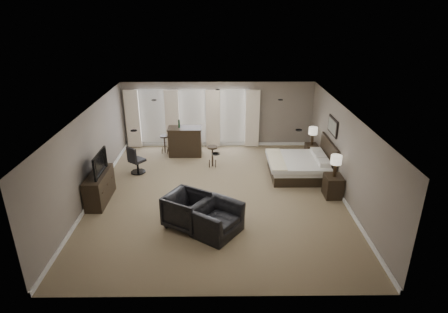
{
  "coord_description": "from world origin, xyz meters",
  "views": [
    {
      "loc": [
        0.1,
        -10.09,
        5.48
      ],
      "look_at": [
        0.2,
        0.4,
        1.1
      ],
      "focal_mm": 30.0,
      "sensor_mm": 36.0,
      "label": 1
    }
  ],
  "objects_px": {
    "nightstand_near": "(333,186)",
    "bar_counter": "(185,141)",
    "desk_chair": "(137,160)",
    "bar_stool_left": "(165,144)",
    "tv": "(97,171)",
    "lamp_near": "(335,166)",
    "armchair_near": "(216,215)",
    "nightstand_far": "(311,152)",
    "lamp_far": "(313,136)",
    "armchair_far": "(187,208)",
    "bar_stool_right": "(212,156)",
    "bed": "(295,159)",
    "dresser": "(100,187)"
  },
  "relations": [
    {
      "from": "tv",
      "to": "armchair_far",
      "type": "relative_size",
      "value": 1.12
    },
    {
      "from": "nightstand_near",
      "to": "armchair_far",
      "type": "bearing_deg",
      "value": -159.94
    },
    {
      "from": "lamp_far",
      "to": "bar_stool_right",
      "type": "bearing_deg",
      "value": -170.03
    },
    {
      "from": "bar_stool_left",
      "to": "armchair_far",
      "type": "bearing_deg",
      "value": -75.92
    },
    {
      "from": "bed",
      "to": "bar_counter",
      "type": "distance_m",
      "value": 4.25
    },
    {
      "from": "nightstand_far",
      "to": "tv",
      "type": "height_order",
      "value": "tv"
    },
    {
      "from": "nightstand_near",
      "to": "bar_counter",
      "type": "bearing_deg",
      "value": 144.9
    },
    {
      "from": "lamp_near",
      "to": "nightstand_far",
      "type": "bearing_deg",
      "value": 90.0
    },
    {
      "from": "nightstand_near",
      "to": "dresser",
      "type": "xyz_separation_m",
      "value": [
        -6.92,
        -0.21,
        0.11
      ]
    },
    {
      "from": "lamp_near",
      "to": "bar_counter",
      "type": "height_order",
      "value": "lamp_near"
    },
    {
      "from": "nightstand_near",
      "to": "lamp_far",
      "type": "bearing_deg",
      "value": 90.0
    },
    {
      "from": "nightstand_near",
      "to": "bar_stool_right",
      "type": "height_order",
      "value": "bar_stool_right"
    },
    {
      "from": "lamp_near",
      "to": "bar_stool_left",
      "type": "xyz_separation_m",
      "value": [
        -5.54,
        3.57,
        -0.65
      ]
    },
    {
      "from": "dresser",
      "to": "lamp_near",
      "type": "bearing_deg",
      "value": 1.76
    },
    {
      "from": "tv",
      "to": "armchair_near",
      "type": "xyz_separation_m",
      "value": [
        3.42,
        -1.68,
        -0.44
      ]
    },
    {
      "from": "lamp_far",
      "to": "armchair_far",
      "type": "distance_m",
      "value": 6.17
    },
    {
      "from": "bar_counter",
      "to": "desk_chair",
      "type": "bearing_deg",
      "value": -133.6
    },
    {
      "from": "bar_stool_left",
      "to": "bar_stool_right",
      "type": "relative_size",
      "value": 0.92
    },
    {
      "from": "armchair_near",
      "to": "bar_stool_right",
      "type": "height_order",
      "value": "armchair_near"
    },
    {
      "from": "lamp_far",
      "to": "armchair_far",
      "type": "height_order",
      "value": "lamp_far"
    },
    {
      "from": "nightstand_near",
      "to": "armchair_far",
      "type": "xyz_separation_m",
      "value": [
        -4.25,
        -1.55,
        0.17
      ]
    },
    {
      "from": "lamp_near",
      "to": "armchair_near",
      "type": "distance_m",
      "value": 4.01
    },
    {
      "from": "armchair_near",
      "to": "bar_counter",
      "type": "bearing_deg",
      "value": 49.09
    },
    {
      "from": "bar_counter",
      "to": "bar_stool_right",
      "type": "height_order",
      "value": "bar_counter"
    },
    {
      "from": "lamp_near",
      "to": "armchair_far",
      "type": "height_order",
      "value": "lamp_near"
    },
    {
      "from": "bed",
      "to": "armchair_near",
      "type": "height_order",
      "value": "bed"
    },
    {
      "from": "tv",
      "to": "bar_stool_right",
      "type": "xyz_separation_m",
      "value": [
        3.26,
        2.47,
        -0.58
      ]
    },
    {
      "from": "tv",
      "to": "bar_stool_left",
      "type": "bearing_deg",
      "value": -20.08
    },
    {
      "from": "lamp_near",
      "to": "desk_chair",
      "type": "xyz_separation_m",
      "value": [
        -6.22,
        1.73,
        -0.51
      ]
    },
    {
      "from": "lamp_far",
      "to": "armchair_far",
      "type": "bearing_deg",
      "value": -133.68
    },
    {
      "from": "bed",
      "to": "dresser",
      "type": "relative_size",
      "value": 1.29
    },
    {
      "from": "lamp_far",
      "to": "lamp_near",
      "type": "bearing_deg",
      "value": -90.0
    },
    {
      "from": "nightstand_near",
      "to": "nightstand_far",
      "type": "xyz_separation_m",
      "value": [
        0.0,
        2.9,
        -0.05
      ]
    },
    {
      "from": "lamp_near",
      "to": "bar_stool_left",
      "type": "relative_size",
      "value": 0.95
    },
    {
      "from": "bed",
      "to": "tv",
      "type": "xyz_separation_m",
      "value": [
        -6.03,
        -1.66,
        0.33
      ]
    },
    {
      "from": "nightstand_near",
      "to": "bar_counter",
      "type": "xyz_separation_m",
      "value": [
        -4.71,
        3.31,
        0.22
      ]
    },
    {
      "from": "nightstand_near",
      "to": "bed",
      "type": "bearing_deg",
      "value": 121.54
    },
    {
      "from": "nightstand_far",
      "to": "bar_counter",
      "type": "height_order",
      "value": "bar_counter"
    },
    {
      "from": "bar_stool_left",
      "to": "tv",
      "type": "bearing_deg",
      "value": -110.08
    },
    {
      "from": "tv",
      "to": "desk_chair",
      "type": "relative_size",
      "value": 1.15
    },
    {
      "from": "bed",
      "to": "tv",
      "type": "height_order",
      "value": "bed"
    },
    {
      "from": "dresser",
      "to": "bar_stool_left",
      "type": "bearing_deg",
      "value": 69.92
    },
    {
      "from": "nightstand_far",
      "to": "bar_stool_left",
      "type": "bearing_deg",
      "value": 173.12
    },
    {
      "from": "lamp_near",
      "to": "desk_chair",
      "type": "relative_size",
      "value": 0.68
    },
    {
      "from": "armchair_near",
      "to": "desk_chair",
      "type": "height_order",
      "value": "armchair_near"
    },
    {
      "from": "dresser",
      "to": "bar_stool_left",
      "type": "distance_m",
      "value": 4.03
    },
    {
      "from": "armchair_near",
      "to": "armchair_far",
      "type": "relative_size",
      "value": 1.18
    },
    {
      "from": "armchair_far",
      "to": "bar_stool_right",
      "type": "relative_size",
      "value": 1.34
    },
    {
      "from": "bed",
      "to": "armchair_near",
      "type": "distance_m",
      "value": 4.25
    },
    {
      "from": "armchair_far",
      "to": "armchair_near",
      "type": "bearing_deg",
      "value": -84.63
    }
  ]
}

